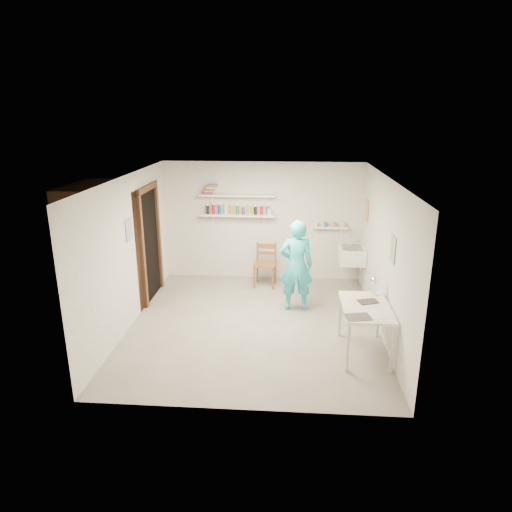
# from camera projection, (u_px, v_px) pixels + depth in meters

# --- Properties ---
(floor) EXTENTS (4.00, 4.50, 0.02)m
(floor) POSITION_uv_depth(u_px,v_px,m) (254.00, 325.00, 7.49)
(floor) COLOR slate
(floor) RESTS_ON ground
(ceiling) EXTENTS (4.00, 4.50, 0.02)m
(ceiling) POSITION_uv_depth(u_px,v_px,m) (254.00, 177.00, 6.75)
(ceiling) COLOR silver
(ceiling) RESTS_ON wall_back
(wall_back) EXTENTS (4.00, 0.02, 2.40)m
(wall_back) POSITION_uv_depth(u_px,v_px,m) (263.00, 221.00, 9.27)
(wall_back) COLOR silver
(wall_back) RESTS_ON ground
(wall_front) EXTENTS (4.00, 0.02, 2.40)m
(wall_front) POSITION_uv_depth(u_px,v_px,m) (238.00, 317.00, 4.97)
(wall_front) COLOR silver
(wall_front) RESTS_ON ground
(wall_left) EXTENTS (0.02, 4.50, 2.40)m
(wall_left) POSITION_uv_depth(u_px,v_px,m) (129.00, 252.00, 7.26)
(wall_left) COLOR silver
(wall_left) RESTS_ON ground
(wall_right) EXTENTS (0.02, 4.50, 2.40)m
(wall_right) POSITION_uv_depth(u_px,v_px,m) (385.00, 258.00, 6.98)
(wall_right) COLOR silver
(wall_right) RESTS_ON ground
(doorway_recess) EXTENTS (0.02, 0.90, 2.00)m
(doorway_recess) POSITION_uv_depth(u_px,v_px,m) (150.00, 245.00, 8.32)
(doorway_recess) COLOR black
(doorway_recess) RESTS_ON wall_left
(corridor_box) EXTENTS (1.40, 1.50, 2.10)m
(corridor_box) POSITION_uv_depth(u_px,v_px,m) (112.00, 242.00, 8.35)
(corridor_box) COLOR brown
(corridor_box) RESTS_ON ground
(door_lintel) EXTENTS (0.06, 1.05, 0.10)m
(door_lintel) POSITION_uv_depth(u_px,v_px,m) (147.00, 188.00, 8.00)
(door_lintel) COLOR brown
(door_lintel) RESTS_ON wall_left
(door_jamb_near) EXTENTS (0.06, 0.10, 2.00)m
(door_jamb_near) POSITION_uv_depth(u_px,v_px,m) (143.00, 254.00, 7.84)
(door_jamb_near) COLOR brown
(door_jamb_near) RESTS_ON ground
(door_jamb_far) EXTENTS (0.06, 0.10, 2.00)m
(door_jamb_far) POSITION_uv_depth(u_px,v_px,m) (159.00, 238.00, 8.79)
(door_jamb_far) COLOR brown
(door_jamb_far) RESTS_ON ground
(shelf_lower) EXTENTS (1.50, 0.22, 0.03)m
(shelf_lower) POSITION_uv_depth(u_px,v_px,m) (238.00, 215.00, 9.13)
(shelf_lower) COLOR white
(shelf_lower) RESTS_ON wall_back
(shelf_upper) EXTENTS (1.50, 0.22, 0.03)m
(shelf_upper) POSITION_uv_depth(u_px,v_px,m) (237.00, 195.00, 9.01)
(shelf_upper) COLOR white
(shelf_upper) RESTS_ON wall_back
(ledge_shelf) EXTENTS (0.70, 0.14, 0.03)m
(ledge_shelf) POSITION_uv_depth(u_px,v_px,m) (330.00, 227.00, 9.11)
(ledge_shelf) COLOR white
(ledge_shelf) RESTS_ON wall_back
(poster_left) EXTENTS (0.01, 0.28, 0.36)m
(poster_left) POSITION_uv_depth(u_px,v_px,m) (129.00, 230.00, 7.20)
(poster_left) COLOR #334C7F
(poster_left) RESTS_ON wall_left
(poster_right_a) EXTENTS (0.01, 0.34, 0.42)m
(poster_right_a) POSITION_uv_depth(u_px,v_px,m) (367.00, 211.00, 8.58)
(poster_right_a) COLOR #995933
(poster_right_a) RESTS_ON wall_right
(poster_right_b) EXTENTS (0.01, 0.30, 0.38)m
(poster_right_b) POSITION_uv_depth(u_px,v_px,m) (393.00, 249.00, 6.37)
(poster_right_b) COLOR #3F724C
(poster_right_b) RESTS_ON wall_right
(belfast_sink) EXTENTS (0.48, 0.60, 0.30)m
(belfast_sink) POSITION_uv_depth(u_px,v_px,m) (352.00, 255.00, 8.76)
(belfast_sink) COLOR white
(belfast_sink) RESTS_ON wall_right
(man) EXTENTS (0.61, 0.43, 1.61)m
(man) POSITION_uv_depth(u_px,v_px,m) (296.00, 266.00, 7.83)
(man) COLOR #29BDCD
(man) RESTS_ON ground
(wall_clock) EXTENTS (0.29, 0.06, 0.29)m
(wall_clock) POSITION_uv_depth(u_px,v_px,m) (297.00, 247.00, 7.96)
(wall_clock) COLOR #FAEBAA
(wall_clock) RESTS_ON man
(wooden_chair) EXTENTS (0.46, 0.44, 0.91)m
(wooden_chair) POSITION_uv_depth(u_px,v_px,m) (265.00, 264.00, 8.99)
(wooden_chair) COLOR brown
(wooden_chair) RESTS_ON ground
(work_table) EXTENTS (0.66, 1.10, 0.74)m
(work_table) POSITION_uv_depth(u_px,v_px,m) (364.00, 330.00, 6.49)
(work_table) COLOR silver
(work_table) RESTS_ON ground
(desk_lamp) EXTENTS (0.14, 0.14, 0.14)m
(desk_lamp) POSITION_uv_depth(u_px,v_px,m) (375.00, 281.00, 6.72)
(desk_lamp) COLOR white
(desk_lamp) RESTS_ON work_table
(spray_cans) EXTENTS (1.34, 0.06, 0.17)m
(spray_cans) POSITION_uv_depth(u_px,v_px,m) (237.00, 210.00, 9.10)
(spray_cans) COLOR black
(spray_cans) RESTS_ON shelf_lower
(book_stack) EXTENTS (0.30, 0.14, 0.20)m
(book_stack) POSITION_uv_depth(u_px,v_px,m) (210.00, 189.00, 9.02)
(book_stack) COLOR red
(book_stack) RESTS_ON shelf_upper
(ledge_pots) EXTENTS (0.48, 0.07, 0.09)m
(ledge_pots) POSITION_uv_depth(u_px,v_px,m) (330.00, 225.00, 9.09)
(ledge_pots) COLOR silver
(ledge_pots) RESTS_ON ledge_shelf
(papers) EXTENTS (0.30, 0.22, 0.02)m
(papers) POSITION_uv_depth(u_px,v_px,m) (366.00, 306.00, 6.37)
(papers) COLOR silver
(papers) RESTS_ON work_table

